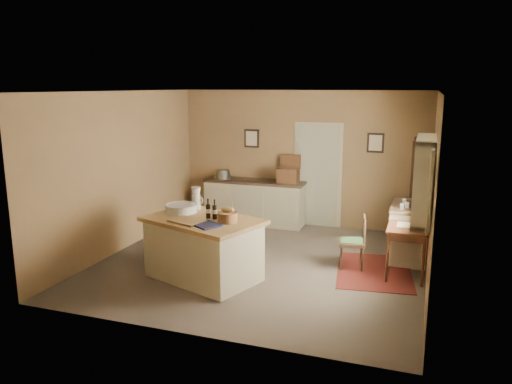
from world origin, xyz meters
TOP-DOWN VIEW (x-y plane):
  - ground at (0.00, 0.00)m, footprint 5.00×5.00m
  - wall_back at (0.00, 2.50)m, footprint 5.00×0.10m
  - wall_front at (0.00, -2.50)m, footprint 5.00×0.10m
  - wall_left at (-2.50, 0.00)m, footprint 0.10×5.00m
  - wall_right at (2.50, 0.00)m, footprint 0.10×5.00m
  - ceiling at (0.00, 0.00)m, footprint 5.00×5.00m
  - door at (0.35, 2.47)m, footprint 0.97×0.06m
  - framed_prints at (0.20, 2.48)m, footprint 2.82×0.02m
  - window at (2.42, -0.20)m, footprint 0.25×1.99m
  - work_island at (-0.61, -0.88)m, footprint 1.90×1.55m
  - sideboard at (-0.88, 2.20)m, footprint 2.05×0.58m
  - rug at (1.75, 0.20)m, footprint 1.30×1.73m
  - writing_desk at (2.20, 0.24)m, footprint 0.57×0.93m
  - desk_chair at (1.39, 0.26)m, footprint 0.44×0.44m
  - right_cabinet at (2.20, 1.00)m, footprint 0.60×1.08m
  - shelving_unit at (2.35, 1.99)m, footprint 0.32×0.84m

SIDE VIEW (x-z plane):
  - ground at x=0.00m, z-range 0.00..0.00m
  - rug at x=1.75m, z-range 0.00..0.01m
  - desk_chair at x=1.39m, z-range 0.00..0.82m
  - right_cabinet at x=2.20m, z-range -0.04..0.95m
  - sideboard at x=-0.88m, z-range -0.11..1.07m
  - work_island at x=-0.61m, z-range -0.12..1.08m
  - writing_desk at x=2.20m, z-range 0.26..1.08m
  - shelving_unit at x=2.35m, z-range 0.00..1.87m
  - door at x=0.35m, z-range 0.00..2.11m
  - wall_back at x=0.00m, z-range 0.00..2.70m
  - wall_front at x=0.00m, z-range 0.00..2.70m
  - wall_left at x=-2.50m, z-range 0.00..2.70m
  - wall_right at x=2.50m, z-range 0.00..2.70m
  - window at x=2.42m, z-range 0.99..2.11m
  - framed_prints at x=0.20m, z-range 1.53..1.91m
  - ceiling at x=0.00m, z-range 2.70..2.70m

